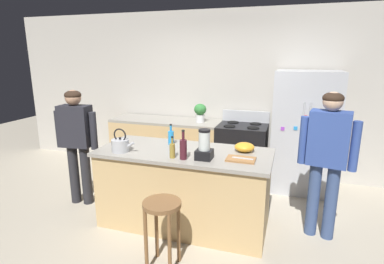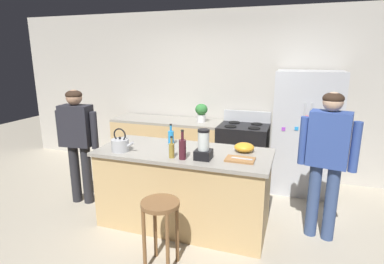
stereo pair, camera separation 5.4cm
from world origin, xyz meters
The scene contains 18 objects.
ground_plane centered at (0.00, 0.00, 0.00)m, with size 14.00×14.00×0.00m, color #B2A893.
back_wall centered at (0.00, 1.95, 1.35)m, with size 8.00×0.10×2.70m, color #BCB7AD.
kitchen_island centered at (0.00, 0.00, 0.46)m, with size 1.99×0.86×0.92m.
back_counter_run centered at (-0.80, 1.55, 0.46)m, with size 2.00×0.64×0.92m.
refrigerator centered at (1.34, 1.50, 0.89)m, with size 0.90×0.73×1.77m.
stove_range centered at (0.43, 1.52, 0.47)m, with size 0.76×0.65×1.10m.
person_by_island_left centered at (-1.53, 0.08, 0.94)m, with size 0.60×0.26×1.55m.
person_by_sink_right centered at (1.53, 0.23, 0.98)m, with size 0.60×0.29×1.62m.
bar_stool centered at (0.07, -0.81, 0.53)m, with size 0.36×0.36×0.68m.
potted_plant centered at (-0.27, 1.55, 1.09)m, with size 0.20×0.20×0.30m.
blender_appliance centered at (0.30, -0.20, 1.05)m, with size 0.17×0.17×0.32m.
bottle_wine centered at (0.09, -0.27, 1.03)m, with size 0.08×0.08×0.32m.
bottle_vinegar centered at (-0.03, -0.27, 1.00)m, with size 0.06×0.06×0.24m.
bottle_soda centered at (-0.23, 0.19, 1.01)m, with size 0.07×0.07×0.26m.
mixing_bowl centered at (0.66, 0.19, 0.97)m, with size 0.23×0.23×0.10m, color orange.
tea_kettle centered at (-0.67, -0.24, 1.00)m, with size 0.28×0.20×0.27m.
cutting_board centered at (0.67, -0.12, 0.93)m, with size 0.30×0.20×0.02m, color #9E6B3D.
chef_knife centered at (0.69, -0.12, 0.94)m, with size 0.22×0.03×0.01m, color #B7BABF.
Camera 2 is at (1.18, -3.15, 1.98)m, focal length 28.79 mm.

